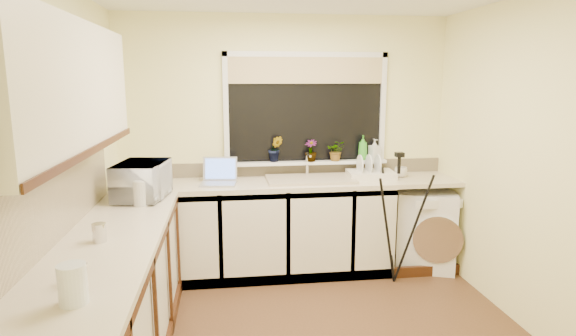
% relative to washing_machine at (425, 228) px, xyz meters
% --- Properties ---
extents(wall_back, '(3.20, 0.00, 3.20)m').
position_rel_washing_machine_xyz_m(wall_back, '(-1.36, 0.33, 0.84)').
color(wall_back, '#FFF8AA').
rests_on(wall_back, ground).
extents(wall_front, '(3.20, 0.00, 3.20)m').
position_rel_washing_machine_xyz_m(wall_front, '(-1.36, -2.67, 0.84)').
color(wall_front, '#FFF8AA').
rests_on(wall_front, ground).
extents(wall_left, '(0.00, 3.00, 3.00)m').
position_rel_washing_machine_xyz_m(wall_left, '(-2.96, -1.17, 0.84)').
color(wall_left, '#FFF8AA').
rests_on(wall_left, ground).
extents(wall_right, '(0.00, 3.00, 3.00)m').
position_rel_washing_machine_xyz_m(wall_right, '(0.24, -1.17, 0.84)').
color(wall_right, '#FFF8AA').
rests_on(wall_right, ground).
extents(base_cabinet_back, '(2.55, 0.60, 0.86)m').
position_rel_washing_machine_xyz_m(base_cabinet_back, '(-1.68, 0.03, 0.04)').
color(base_cabinet_back, silver).
rests_on(base_cabinet_back, floor).
extents(base_cabinet_left, '(0.54, 2.40, 0.86)m').
position_rel_washing_machine_xyz_m(base_cabinet_left, '(-2.66, -1.47, 0.04)').
color(base_cabinet_left, silver).
rests_on(base_cabinet_left, floor).
extents(worktop_back, '(3.20, 0.60, 0.04)m').
position_rel_washing_machine_xyz_m(worktop_back, '(-1.36, 0.03, 0.49)').
color(worktop_back, beige).
rests_on(worktop_back, base_cabinet_back).
extents(worktop_left, '(0.60, 2.40, 0.04)m').
position_rel_washing_machine_xyz_m(worktop_left, '(-2.66, -1.47, 0.49)').
color(worktop_left, beige).
rests_on(worktop_left, base_cabinet_left).
extents(upper_cabinet, '(0.28, 1.90, 0.70)m').
position_rel_washing_machine_xyz_m(upper_cabinet, '(-2.80, -1.62, 1.41)').
color(upper_cabinet, silver).
rests_on(upper_cabinet, wall_left).
extents(splashback_left, '(0.02, 2.40, 0.45)m').
position_rel_washing_machine_xyz_m(splashback_left, '(-2.94, -1.47, 0.74)').
color(splashback_left, beige).
rests_on(splashback_left, wall_left).
extents(splashback_back, '(3.20, 0.02, 0.14)m').
position_rel_washing_machine_xyz_m(splashback_back, '(-1.36, 0.32, 0.58)').
color(splashback_back, beige).
rests_on(splashback_back, wall_back).
extents(window_glass, '(1.50, 0.02, 1.00)m').
position_rel_washing_machine_xyz_m(window_glass, '(-1.16, 0.31, 1.16)').
color(window_glass, black).
rests_on(window_glass, wall_back).
extents(window_blind, '(1.50, 0.02, 0.25)m').
position_rel_washing_machine_xyz_m(window_blind, '(-1.16, 0.29, 1.54)').
color(window_blind, tan).
rests_on(window_blind, wall_back).
extents(windowsill, '(1.60, 0.14, 0.03)m').
position_rel_washing_machine_xyz_m(windowsill, '(-1.16, 0.26, 0.65)').
color(windowsill, white).
rests_on(windowsill, wall_back).
extents(sink, '(0.82, 0.46, 0.03)m').
position_rel_washing_machine_xyz_m(sink, '(-1.16, 0.03, 0.53)').
color(sink, tan).
rests_on(sink, worktop_back).
extents(faucet, '(0.03, 0.03, 0.24)m').
position_rel_washing_machine_xyz_m(faucet, '(-1.16, 0.21, 0.63)').
color(faucet, silver).
rests_on(faucet, worktop_back).
extents(washing_machine, '(0.70, 0.69, 0.78)m').
position_rel_washing_machine_xyz_m(washing_machine, '(0.00, 0.00, 0.00)').
color(washing_machine, white).
rests_on(washing_machine, floor).
extents(laptop, '(0.35, 0.32, 0.23)m').
position_rel_washing_machine_xyz_m(laptop, '(-2.01, 0.02, 0.57)').
color(laptop, '#A7A7AF').
rests_on(laptop, worktop_back).
extents(kettle, '(0.14, 0.14, 0.19)m').
position_rel_washing_machine_xyz_m(kettle, '(-2.58, -0.66, 0.61)').
color(kettle, silver).
rests_on(kettle, worktop_left).
extents(dish_rack, '(0.47, 0.36, 0.07)m').
position_rel_washing_machine_xyz_m(dish_rack, '(-0.55, 0.07, 0.55)').
color(dish_rack, silver).
rests_on(dish_rack, worktop_back).
extents(tripod, '(0.77, 0.77, 1.21)m').
position_rel_washing_machine_xyz_m(tripod, '(-0.43, -0.33, 0.22)').
color(tripod, black).
rests_on(tripod, floor).
extents(glass_jug, '(0.12, 0.12, 0.18)m').
position_rel_washing_machine_xyz_m(glass_jug, '(-2.60, -2.29, 0.60)').
color(glass_jug, white).
rests_on(glass_jug, worktop_left).
extents(steel_jar, '(0.08, 0.08, 0.11)m').
position_rel_washing_machine_xyz_m(steel_jar, '(-2.69, -1.49, 0.57)').
color(steel_jar, silver).
rests_on(steel_jar, worktop_left).
extents(microwave, '(0.42, 0.57, 0.29)m').
position_rel_washing_machine_xyz_m(microwave, '(-2.61, -0.45, 0.66)').
color(microwave, white).
rests_on(microwave, worktop_left).
extents(plant_b, '(0.15, 0.13, 0.25)m').
position_rel_washing_machine_xyz_m(plant_b, '(-1.46, 0.25, 0.79)').
color(plant_b, '#999999').
rests_on(plant_b, windowsill).
extents(plant_c, '(0.16, 0.16, 0.21)m').
position_rel_washing_machine_xyz_m(plant_c, '(-1.12, 0.22, 0.77)').
color(plant_c, '#999999').
rests_on(plant_c, windowsill).
extents(plant_d, '(0.21, 0.19, 0.20)m').
position_rel_washing_machine_xyz_m(plant_d, '(-0.87, 0.22, 0.76)').
color(plant_d, '#999999').
rests_on(plant_d, windowsill).
extents(soap_bottle_green, '(0.11, 0.11, 0.24)m').
position_rel_washing_machine_xyz_m(soap_bottle_green, '(-0.59, 0.25, 0.78)').
color(soap_bottle_green, green).
rests_on(soap_bottle_green, windowsill).
extents(soap_bottle_clear, '(0.12, 0.12, 0.21)m').
position_rel_washing_machine_xyz_m(soap_bottle_clear, '(-0.47, 0.25, 0.77)').
color(soap_bottle_clear, '#999999').
rests_on(soap_bottle_clear, windowsill).
extents(cup_back, '(0.14, 0.14, 0.10)m').
position_rel_washing_machine_xyz_m(cup_back, '(-0.25, 0.07, 0.56)').
color(cup_back, beige).
rests_on(cup_back, worktop_back).
extents(cup_left, '(0.12, 0.12, 0.08)m').
position_rel_washing_machine_xyz_m(cup_left, '(-2.65, -2.05, 0.55)').
color(cup_left, beige).
rests_on(cup_left, worktop_left).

